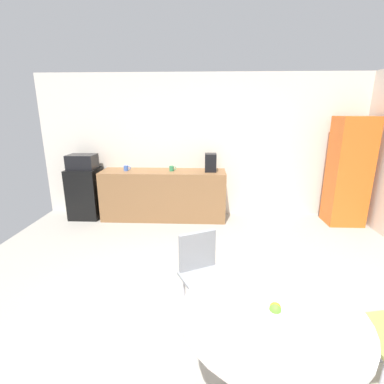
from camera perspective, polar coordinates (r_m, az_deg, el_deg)
The scene contains 12 objects.
ground_plane at distance 3.06m, azimuth 0.79°, elevation -23.40°, with size 6.00×6.00×0.00m, color #9E998E.
wall_back at distance 5.41m, azimuth 1.83°, elevation 9.08°, with size 6.00×0.10×2.60m, color silver.
counter_block at distance 5.29m, azimuth -5.65°, elevation -0.56°, with size 2.25×0.60×0.90m, color brown.
mini_fridge at distance 5.68m, azimuth -20.53°, elevation -0.21°, with size 0.54×0.54×0.93m, color black.
microwave at distance 5.56m, azimuth -21.12°, elevation 5.68°, with size 0.48×0.38×0.26m, color black.
locker_cabinet at distance 5.60m, azimuth 28.84°, elevation 3.53°, with size 0.60×0.50×1.86m, color orange.
round_table at distance 2.08m, azimuth 15.49°, elevation -24.79°, with size 1.15×1.15×0.73m.
chair_gray at distance 2.80m, azimuth 1.93°, elevation -14.55°, with size 0.57×0.57×0.83m.
fruit_bowl at distance 1.91m, azimuth 15.57°, elevation -22.38°, with size 0.23×0.23×0.11m.
mug_white at distance 5.30m, azimuth -13.05°, elevation 4.68°, with size 0.13×0.08×0.09m.
mug_green at distance 5.15m, azimuth -4.08°, elevation 4.74°, with size 0.13×0.08×0.09m.
coffee_maker at distance 5.10m, azimuth 3.73°, elevation 5.91°, with size 0.20×0.24×0.32m, color black.
Camera 1 is at (0.07, -2.37, 1.94)m, focal length 26.65 mm.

